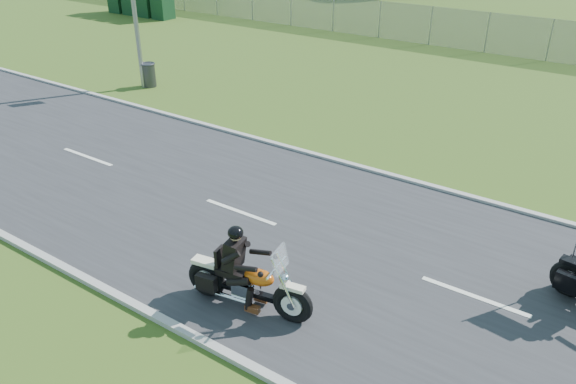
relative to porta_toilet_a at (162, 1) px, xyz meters
The scene contains 8 objects.
ground 27.83m from the porta_toilet_a, 37.69° to the right, with size 420.00×420.00×0.00m, color #334916.
road 27.83m from the porta_toilet_a, 37.69° to the right, with size 120.00×8.00×0.04m, color #28282B.
curb_north 25.55m from the porta_toilet_a, 30.48° to the right, with size 120.00×0.18×0.12m, color #9E9B93.
curb_south 30.47m from the porta_toilet_a, 43.74° to the right, with size 120.00×0.18×0.12m, color #9E9B93.
fence 17.26m from the porta_toilet_a, 10.01° to the left, with size 60.00×0.03×2.00m, color gray.
porta_toilet_a is the anchor object (origin of this frame).
motorcycle_lead 29.90m from the porta_toilet_a, 41.46° to the right, with size 2.69×0.94×1.82m.
trash_can 14.81m from the porta_toilet_a, 46.75° to the right, with size 0.56×0.56×0.96m, color #3B3C41.
Camera 1 is at (5.96, -9.49, 7.15)m, focal length 35.00 mm.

